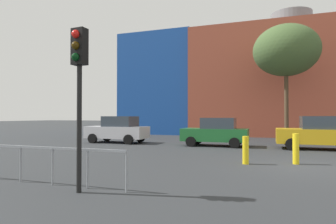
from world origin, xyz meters
TOP-DOWN VIEW (x-y plane):
  - ground_plane at (0.00, 0.00)m, footprint 200.00×200.00m
  - building_backdrop at (1.00, 20.16)m, footprint 34.99×10.83m
  - parked_car_0 at (-11.35, 6.29)m, footprint 4.31×2.11m
  - parked_car_1 at (-4.41, 6.29)m, footprint 4.09×2.01m
  - parked_car_2 at (1.38, 6.29)m, footprint 4.33×2.12m
  - traffic_light_near_left at (-5.68, -5.84)m, footprint 0.38×0.37m
  - bare_tree_1 at (0.00, 11.35)m, footprint 4.80×4.80m
  - bollard_yellow_0 at (-0.28, 0.48)m, footprint 0.24×0.24m
  - bollard_yellow_1 at (-2.13, -0.16)m, footprint 0.24×0.24m
  - pedestrian_railing at (-7.39, -5.41)m, footprint 5.64×0.06m

SIDE VIEW (x-z plane):
  - ground_plane at x=0.00m, z-range 0.00..0.00m
  - bollard_yellow_1 at x=-2.13m, z-range 0.00..1.09m
  - bollard_yellow_0 at x=-0.28m, z-range 0.00..1.19m
  - pedestrian_railing at x=-7.39m, z-range 0.27..1.30m
  - parked_car_1 at x=-4.41m, z-range 0.00..1.77m
  - parked_car_0 at x=-11.35m, z-range -0.01..1.86m
  - parked_car_2 at x=1.38m, z-range -0.01..1.87m
  - traffic_light_near_left at x=-5.68m, z-range 0.95..4.97m
  - building_backdrop at x=1.00m, z-range -0.90..11.52m
  - bare_tree_1 at x=0.00m, z-range 2.42..11.13m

